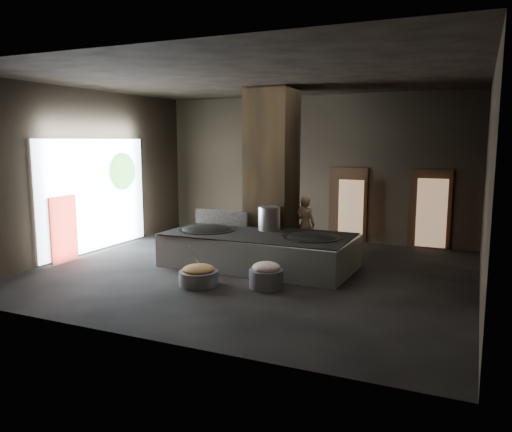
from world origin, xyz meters
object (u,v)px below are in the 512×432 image
at_px(hearth_platform, 259,250).
at_px(stock_pot, 269,219).
at_px(wok_right, 312,241).
at_px(cook, 305,224).
at_px(meat_basin, 266,279).
at_px(wok_left, 207,233).
at_px(veg_basin, 199,278).

distance_m(hearth_platform, stock_pot, 0.91).
xyz_separation_m(wok_right, cook, (-0.80, 1.90, 0.04)).
distance_m(hearth_platform, meat_basin, 1.87).
bearing_deg(meat_basin, wok_left, 146.02).
bearing_deg(cook, meat_basin, 101.94).
bearing_deg(wok_right, stock_pot, 158.96).
bearing_deg(wok_left, wok_right, 2.05).
bearing_deg(wok_left, veg_basin, -65.09).
relative_size(hearth_platform, wok_left, 3.17).
bearing_deg(stock_pot, wok_left, -158.20).
xyz_separation_m(wok_right, stock_pot, (-1.30, 0.50, 0.38)).
bearing_deg(hearth_platform, wok_right, 4.04).
distance_m(cook, meat_basin, 3.64).
height_order(wok_left, wok_right, wok_left).
height_order(stock_pot, veg_basin, stock_pot).
bearing_deg(hearth_platform, wok_left, -176.11).
bearing_deg(cook, stock_pot, 76.73).
relative_size(wok_right, cook, 0.86).
xyz_separation_m(wok_left, stock_pot, (1.50, 0.60, 0.38)).
bearing_deg(wok_left, meat_basin, -33.98).
bearing_deg(veg_basin, stock_pot, 77.38).
bearing_deg(wok_right, meat_basin, -105.31).
bearing_deg(wok_right, cook, 112.77).
xyz_separation_m(hearth_platform, cook, (0.55, 1.95, 0.39)).
bearing_deg(wok_right, veg_basin, -132.03).
height_order(wok_right, stock_pot, stock_pot).
bearing_deg(hearth_platform, cook, 76.05).
height_order(wok_right, meat_basin, wok_right).
distance_m(stock_pot, cook, 1.52).
distance_m(wok_left, meat_basin, 2.88).
bearing_deg(veg_basin, meat_basin, 15.99).
relative_size(wok_left, stock_pot, 2.42).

